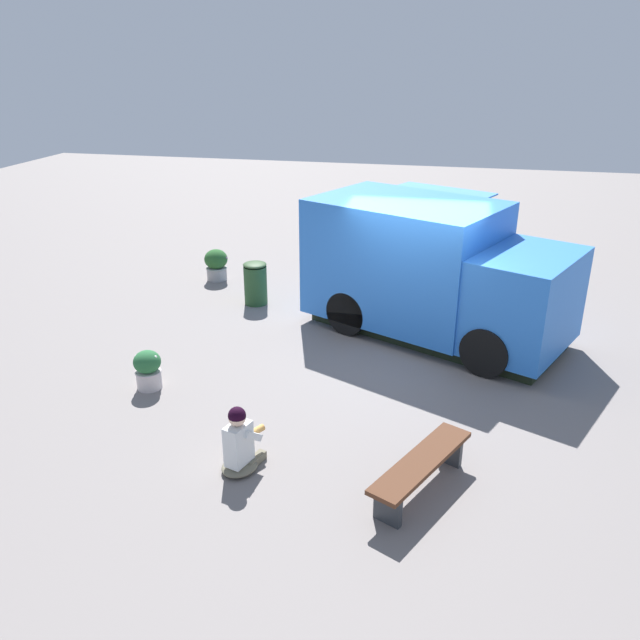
{
  "coord_description": "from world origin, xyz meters",
  "views": [
    {
      "loc": [
        10.61,
        0.77,
        4.96
      ],
      "look_at": [
        1.18,
        -1.35,
        0.88
      ],
      "focal_mm": 35.85,
      "sensor_mm": 36.0,
      "label": 1
    }
  ],
  "objects_px": {
    "person_customer": "(240,444)",
    "planter_flowering_far": "(216,264)",
    "plaza_bench": "(421,467)",
    "food_truck": "(432,274)",
    "planter_flowering_near": "(148,369)",
    "trash_bin": "(255,283)"
  },
  "relations": [
    {
      "from": "person_customer",
      "to": "planter_flowering_far",
      "type": "height_order",
      "value": "person_customer"
    },
    {
      "from": "food_truck",
      "to": "person_customer",
      "type": "distance_m",
      "value": 5.4
    },
    {
      "from": "plaza_bench",
      "to": "trash_bin",
      "type": "bearing_deg",
      "value": -145.0
    },
    {
      "from": "planter_flowering_near",
      "to": "trash_bin",
      "type": "relative_size",
      "value": 0.7
    },
    {
      "from": "planter_flowering_far",
      "to": "trash_bin",
      "type": "height_order",
      "value": "trash_bin"
    },
    {
      "from": "food_truck",
      "to": "planter_flowering_far",
      "type": "relative_size",
      "value": 7.11
    },
    {
      "from": "person_customer",
      "to": "plaza_bench",
      "type": "height_order",
      "value": "person_customer"
    },
    {
      "from": "food_truck",
      "to": "planter_flowering_far",
      "type": "height_order",
      "value": "food_truck"
    },
    {
      "from": "planter_flowering_far",
      "to": "plaza_bench",
      "type": "height_order",
      "value": "planter_flowering_far"
    },
    {
      "from": "person_customer",
      "to": "plaza_bench",
      "type": "xyz_separation_m",
      "value": [
        -0.06,
        2.27,
        -0.02
      ]
    },
    {
      "from": "food_truck",
      "to": "planter_flowering_near",
      "type": "relative_size",
      "value": 8.12
    },
    {
      "from": "food_truck",
      "to": "planter_flowering_far",
      "type": "bearing_deg",
      "value": -111.01
    },
    {
      "from": "person_customer",
      "to": "planter_flowering_near",
      "type": "xyz_separation_m",
      "value": [
        -1.71,
        -2.13,
        -0.04
      ]
    },
    {
      "from": "person_customer",
      "to": "planter_flowering_far",
      "type": "bearing_deg",
      "value": -156.51
    },
    {
      "from": "planter_flowering_far",
      "to": "food_truck",
      "type": "bearing_deg",
      "value": 68.99
    },
    {
      "from": "food_truck",
      "to": "trash_bin",
      "type": "distance_m",
      "value": 3.79
    },
    {
      "from": "food_truck",
      "to": "plaza_bench",
      "type": "xyz_separation_m",
      "value": [
        4.88,
        0.23,
        -0.81
      ]
    },
    {
      "from": "food_truck",
      "to": "planter_flowering_far",
      "type": "xyz_separation_m",
      "value": [
        -1.93,
        -5.02,
        -0.77
      ]
    },
    {
      "from": "planter_flowering_far",
      "to": "trash_bin",
      "type": "xyz_separation_m",
      "value": [
        1.25,
        1.36,
        0.08
      ]
    },
    {
      "from": "food_truck",
      "to": "person_customer",
      "type": "relative_size",
      "value": 5.68
    },
    {
      "from": "person_customer",
      "to": "planter_flowering_near",
      "type": "distance_m",
      "value": 2.74
    },
    {
      "from": "trash_bin",
      "to": "planter_flowering_far",
      "type": "bearing_deg",
      "value": -132.47
    }
  ]
}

